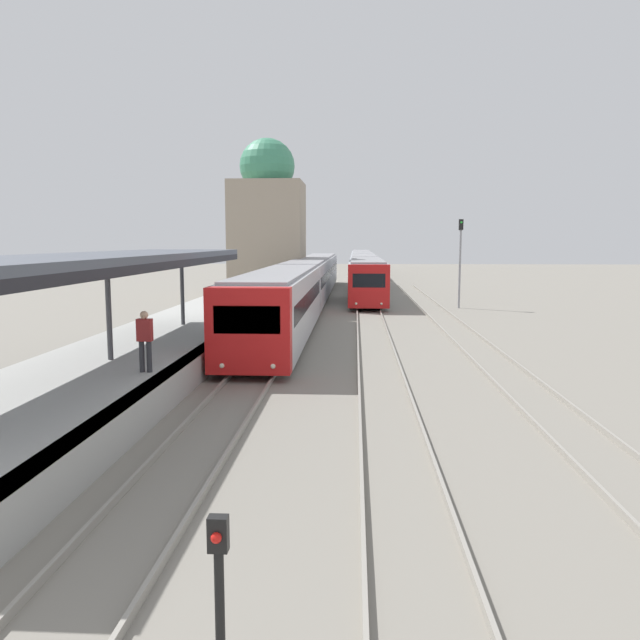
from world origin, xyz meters
The scene contains 7 objects.
platform_canopy centered at (-3.92, 15.33, 3.93)m, with size 4.00×19.80×3.15m.
person_on_platform centered at (-2.31, 13.61, 1.85)m, with size 0.40×0.22×1.66m.
train_near centered at (0.00, 40.61, 1.73)m, with size 2.69×48.71×3.12m.
train_far centered at (4.19, 65.46, 1.72)m, with size 2.62×58.98×3.10m.
signal_post_near centered at (1.99, 3.13, 1.08)m, with size 0.20×0.21×1.73m.
signal_mast_far centered at (10.24, 39.07, 3.62)m, with size 0.28×0.29×5.85m.
distant_domed_building centered at (-3.50, 46.18, 5.73)m, with size 5.53×5.53×12.28m.
Camera 1 is at (3.32, -2.63, 4.42)m, focal length 35.00 mm.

